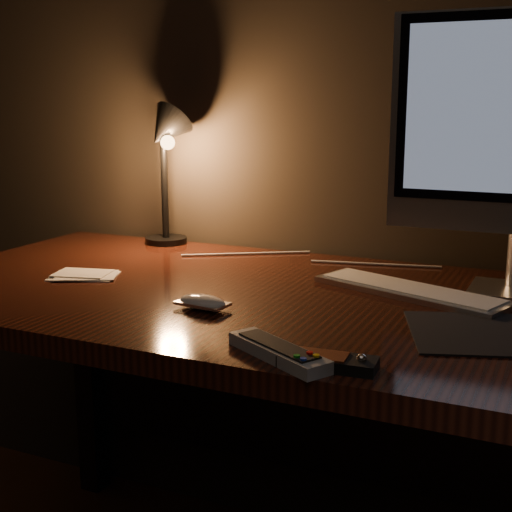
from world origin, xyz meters
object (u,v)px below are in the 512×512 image
at_px(media_remote, 328,361).
at_px(tv_remote, 278,351).
at_px(keyboard, 410,290).
at_px(mouse, 203,304).
at_px(desk_lamp, 165,150).
at_px(desk, 307,349).

height_order(media_remote, tv_remote, media_remote).
bearing_deg(keyboard, media_remote, -72.42).
xyz_separation_m(keyboard, mouse, (-0.31, -0.25, 0.00)).
xyz_separation_m(mouse, tv_remote, (0.22, -0.17, 0.00)).
relative_size(media_remote, tv_remote, 0.75).
bearing_deg(tv_remote, keyboard, 107.60).
bearing_deg(desk_lamp, keyboard, -21.35).
bearing_deg(desk_lamp, tv_remote, -52.22).
bearing_deg(keyboard, tv_remote, -82.46).
distance_m(media_remote, tv_remote, 0.08).
height_order(tv_remote, desk_lamp, desk_lamp).
distance_m(keyboard, media_remote, 0.43).
bearing_deg(keyboard, desk, -150.40).
xyz_separation_m(desk, tv_remote, (0.10, -0.39, 0.14)).
distance_m(tv_remote, desk_lamp, 0.87).
bearing_deg(media_remote, keyboard, 82.75).
bearing_deg(keyboard, mouse, -121.06).
relative_size(desk, media_remote, 11.51).
xyz_separation_m(tv_remote, desk_lamp, (-0.57, 0.62, 0.23)).
bearing_deg(mouse, desk_lamp, 134.15).
bearing_deg(desk, keyboard, 9.87).
height_order(desk, media_remote, media_remote).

